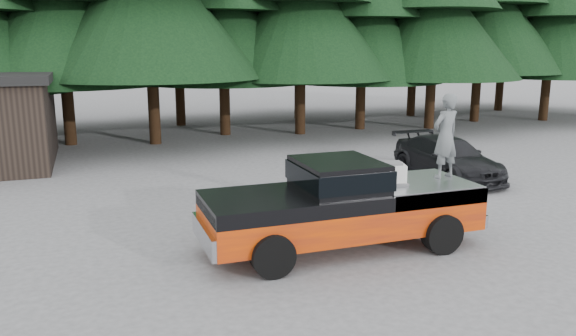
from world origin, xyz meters
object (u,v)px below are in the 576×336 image
object	(u,v)px
pickup_truck	(342,218)
parked_car	(447,158)
air_compressor	(390,174)
man_on_bed	(446,136)

from	to	relation	value
pickup_truck	parked_car	xyz separation A→B (m)	(6.00, 4.76, -0.01)
pickup_truck	air_compressor	distance (m)	1.42
pickup_truck	air_compressor	xyz separation A→B (m)	(1.12, -0.03, 0.87)
pickup_truck	parked_car	size ratio (longest dim) A/B	1.33
air_compressor	man_on_bed	xyz separation A→B (m)	(1.42, 0.12, 0.74)
air_compressor	man_on_bed	bearing A→B (deg)	21.24
pickup_truck	man_on_bed	size ratio (longest dim) A/B	3.19
air_compressor	man_on_bed	world-z (taller)	man_on_bed
man_on_bed	parked_car	distance (m)	6.03
air_compressor	man_on_bed	size ratio (longest dim) A/B	0.32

